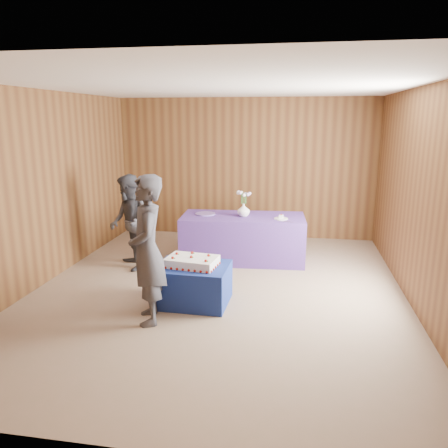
% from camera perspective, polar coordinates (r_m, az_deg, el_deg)
% --- Properties ---
extents(ground, '(6.00, 6.00, 0.00)m').
position_cam_1_polar(ground, '(6.06, -0.85, -8.76)').
color(ground, '#866E5C').
rests_on(ground, ground).
extents(room_shell, '(5.04, 6.04, 2.72)m').
position_cam_1_polar(room_shell, '(5.62, -0.91, 8.49)').
color(room_shell, brown).
rests_on(room_shell, ground).
extents(cake_table, '(0.92, 0.73, 0.50)m').
position_cam_1_polar(cake_table, '(5.63, -4.10, -7.86)').
color(cake_table, navy).
rests_on(cake_table, ground).
extents(serving_table, '(2.05, 1.03, 0.75)m').
position_cam_1_polar(serving_table, '(7.24, 2.47, -1.84)').
color(serving_table, '#523289').
rests_on(serving_table, ground).
extents(sheet_cake, '(0.70, 0.52, 0.15)m').
position_cam_1_polar(sheet_cake, '(5.51, -4.21, -4.92)').
color(sheet_cake, white).
rests_on(sheet_cake, cake_table).
extents(vase, '(0.25, 0.25, 0.21)m').
position_cam_1_polar(vase, '(7.10, 2.57, 1.84)').
color(vase, white).
rests_on(vase, serving_table).
extents(flower_spray, '(0.24, 0.24, 0.19)m').
position_cam_1_polar(flower_spray, '(7.05, 2.59, 3.92)').
color(flower_spray, '#2F6629').
rests_on(flower_spray, vase).
extents(platter, '(0.35, 0.35, 0.02)m').
position_cam_1_polar(platter, '(7.26, -2.46, 1.33)').
color(platter, '#6D53A7').
rests_on(platter, serving_table).
extents(plate, '(0.25, 0.25, 0.01)m').
position_cam_1_polar(plate, '(6.99, 7.46, 0.70)').
color(plate, silver).
rests_on(plate, serving_table).
extents(cake_slice, '(0.07, 0.06, 0.07)m').
position_cam_1_polar(cake_slice, '(6.98, 7.47, 0.98)').
color(cake_slice, white).
rests_on(cake_slice, plate).
extents(knife, '(0.25, 0.10, 0.00)m').
position_cam_1_polar(knife, '(6.82, 7.97, 0.32)').
color(knife, '#B8B8BD').
rests_on(knife, serving_table).
extents(guest_left, '(0.61, 0.73, 1.72)m').
position_cam_1_polar(guest_left, '(5.01, -9.99, -3.41)').
color(guest_left, '#3A3B45').
rests_on(guest_left, ground).
extents(guest_right, '(0.86, 0.91, 1.49)m').
position_cam_1_polar(guest_right, '(6.88, -12.27, 0.18)').
color(guest_right, '#34363F').
rests_on(guest_right, ground).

